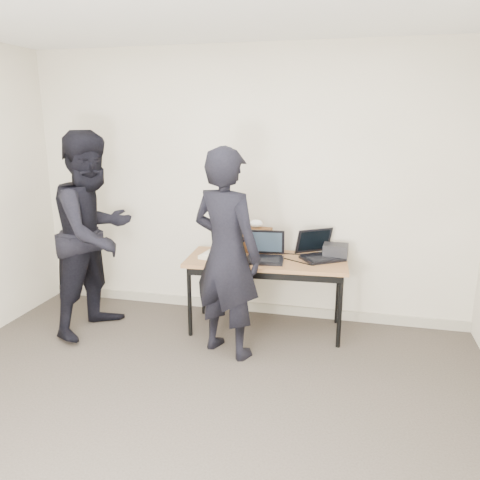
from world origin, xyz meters
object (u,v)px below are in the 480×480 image
(laptop_center, at_px, (265,254))
(person_observer, at_px, (95,234))
(laptop_right, at_px, (319,252))
(person_typist, at_px, (226,254))
(equipment_box, at_px, (335,251))
(desk, at_px, (266,265))
(laptop_beige, at_px, (220,252))
(leather_satchel, at_px, (253,239))

(laptop_center, distance_m, person_observer, 1.61)
(laptop_right, relative_size, person_typist, 0.28)
(equipment_box, relative_size, person_typist, 0.13)
(desk, bearing_deg, laptop_center, -109.14)
(laptop_beige, bearing_deg, desk, 11.59)
(desk, xyz_separation_m, laptop_right, (0.48, 0.15, 0.12))
(laptop_beige, relative_size, laptop_right, 0.70)
(laptop_center, height_order, leather_satchel, laptop_center)
(laptop_right, xyz_separation_m, equipment_box, (0.15, 0.04, 0.01))
(desk, bearing_deg, person_typist, -119.22)
(laptop_center, bearing_deg, laptop_beige, 173.80)
(laptop_center, distance_m, person_typist, 0.56)
(laptop_beige, distance_m, leather_satchel, 0.38)
(desk, distance_m, person_observer, 1.64)
(laptop_beige, height_order, person_typist, person_typist)
(desk, distance_m, person_typist, 0.63)
(leather_satchel, distance_m, equipment_box, 0.81)
(desk, height_order, laptop_beige, laptop_beige)
(desk, distance_m, laptop_center, 0.12)
(laptop_beige, xyz_separation_m, person_observer, (-1.13, -0.31, 0.18))
(desk, relative_size, laptop_center, 4.09)
(person_typist, bearing_deg, equipment_box, -118.97)
(laptop_beige, distance_m, person_observer, 1.19)
(laptop_center, height_order, equipment_box, laptop_center)
(laptop_right, xyz_separation_m, leather_satchel, (-0.66, 0.08, 0.07))
(leather_satchel, xyz_separation_m, person_typist, (-0.07, -0.75, 0.05))
(laptop_center, xyz_separation_m, leather_satchel, (-0.17, 0.26, 0.07))
(leather_satchel, xyz_separation_m, person_observer, (-1.40, -0.56, 0.11))
(laptop_center, xyz_separation_m, person_observer, (-1.57, -0.31, 0.17))
(laptop_center, relative_size, person_observer, 0.20)
(laptop_center, relative_size, laptop_right, 0.76)
(desk, distance_m, leather_satchel, 0.35)
(laptop_right, distance_m, person_observer, 2.12)
(desk, distance_m, equipment_box, 0.67)
(desk, relative_size, equipment_box, 6.73)
(laptop_beige, xyz_separation_m, equipment_box, (1.08, 0.22, 0.02))
(laptop_beige, height_order, equipment_box, laptop_beige)
(laptop_right, bearing_deg, desk, 163.40)
(laptop_beige, bearing_deg, laptop_right, 19.14)
(equipment_box, bearing_deg, desk, -163.04)
(laptop_center, bearing_deg, leather_satchel, 118.48)
(laptop_right, height_order, person_typist, person_typist)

